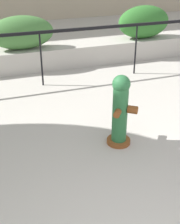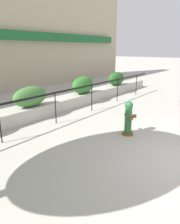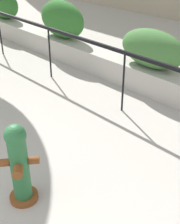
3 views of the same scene
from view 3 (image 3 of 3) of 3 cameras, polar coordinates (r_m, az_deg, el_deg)
name	(u,v)px [view 3 (image 3 of 3)]	position (r m, az deg, el deg)	size (l,w,h in m)	color
planter_wall_low	(158,81)	(6.54, 12.30, 5.55)	(18.00, 0.70, 0.50)	#B7B2A8
fence_railing_segment	(125,59)	(5.43, 6.36, 9.69)	(15.00, 0.05, 1.15)	black
hedge_bush_0	(3,4)	(10.66, -15.68, 18.52)	(1.54, 0.56, 0.88)	#2D6B28
hedge_bush_1	(62,19)	(8.28, -5.19, 16.54)	(1.55, 0.58, 0.94)	#2D6B28
hedge_bush_2	(152,49)	(6.43, 11.32, 11.28)	(1.48, 0.62, 0.76)	#427538
fire_hydrant	(19,164)	(3.77, -12.81, -9.28)	(0.49, 0.49, 1.08)	brown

